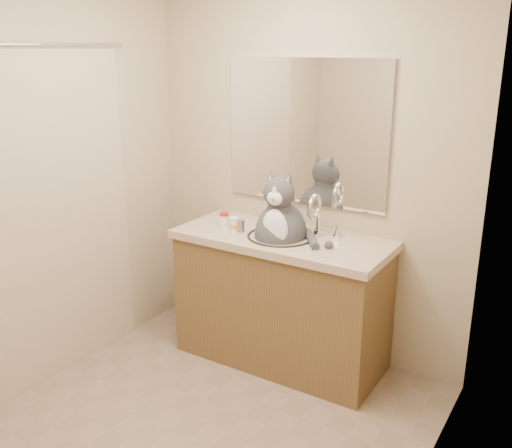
# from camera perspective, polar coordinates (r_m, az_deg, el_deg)

# --- Properties ---
(room) EXTENTS (2.22, 2.52, 2.42)m
(room) POSITION_cam_1_polar(r_m,az_deg,el_deg) (2.64, -7.60, 0.40)
(room) COLOR gray
(room) RESTS_ON ground
(vanity) EXTENTS (1.34, 0.59, 1.12)m
(vanity) POSITION_cam_1_polar(r_m,az_deg,el_deg) (3.66, 2.58, -7.23)
(vanity) COLOR brown
(vanity) RESTS_ON ground
(mirror) EXTENTS (1.10, 0.02, 0.90)m
(mirror) POSITION_cam_1_polar(r_m,az_deg,el_deg) (3.60, 4.95, 9.10)
(mirror) COLOR white
(mirror) RESTS_ON room
(shower_curtain) EXTENTS (0.02, 1.30, 1.93)m
(shower_curtain) POSITION_cam_1_polar(r_m,az_deg,el_deg) (3.49, -19.87, 0.80)
(shower_curtain) COLOR beige
(shower_curtain) RESTS_ON ground
(cat) EXTENTS (0.50, 0.40, 0.63)m
(cat) POSITION_cam_1_polar(r_m,az_deg,el_deg) (3.47, 2.46, -0.63)
(cat) COLOR #424246
(cat) RESTS_ON vanity
(pill_bottle_redcap) EXTENTS (0.06, 0.06, 0.10)m
(pill_bottle_redcap) POSITION_cam_1_polar(r_m,az_deg,el_deg) (3.67, -3.20, 0.47)
(pill_bottle_redcap) COLOR white
(pill_bottle_redcap) RESTS_ON vanity
(pill_bottle_orange) EXTENTS (0.06, 0.06, 0.09)m
(pill_bottle_orange) POSITION_cam_1_polar(r_m,az_deg,el_deg) (3.57, -2.20, -0.09)
(pill_bottle_orange) COLOR white
(pill_bottle_orange) RESTS_ON vanity
(grey_canister) EXTENTS (0.05, 0.05, 0.08)m
(grey_canister) POSITION_cam_1_polar(r_m,az_deg,el_deg) (3.57, -1.54, -0.19)
(grey_canister) COLOR gray
(grey_canister) RESTS_ON vanity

